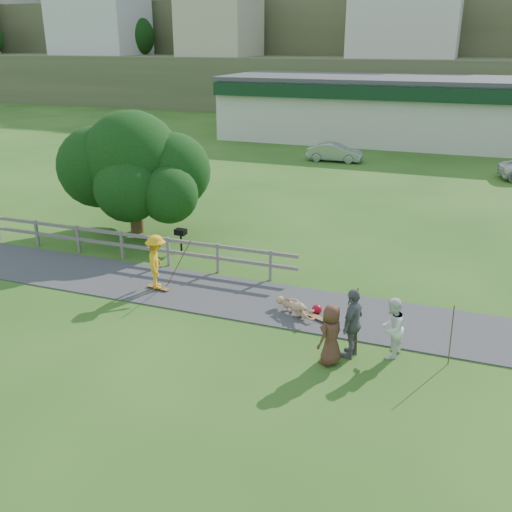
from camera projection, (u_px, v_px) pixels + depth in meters
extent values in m
plane|color=#244F16|center=(175.00, 310.00, 17.69)|extent=(260.00, 260.00, 0.00)
cube|color=#373739|center=(196.00, 291.00, 19.00)|extent=(34.00, 3.00, 0.04)
cube|color=#605D55|center=(37.00, 233.00, 23.00)|extent=(0.10, 0.10, 1.10)
cube|color=#605D55|center=(78.00, 239.00, 22.35)|extent=(0.10, 0.10, 1.10)
cube|color=#605D55|center=(122.00, 245.00, 21.70)|extent=(0.10, 0.10, 1.10)
cube|color=#605D55|center=(169.00, 251.00, 21.04)|extent=(0.10, 0.10, 1.10)
cube|color=#605D55|center=(218.00, 258.00, 20.39)|extent=(0.10, 0.10, 1.10)
cube|color=#605D55|center=(271.00, 265.00, 19.74)|extent=(0.10, 0.10, 1.10)
cube|color=#605D55|center=(110.00, 232.00, 21.70)|extent=(15.00, 0.08, 0.12)
cube|color=#605D55|center=(111.00, 244.00, 21.86)|extent=(15.00, 0.08, 0.12)
cube|color=beige|center=(422.00, 112.00, 46.20)|extent=(32.00, 10.00, 4.80)
cube|color=#12331B|center=(417.00, 94.00, 41.01)|extent=(32.00, 0.60, 1.00)
cube|color=#48484C|center=(425.00, 79.00, 45.30)|extent=(32.50, 10.50, 0.30)
cube|color=#4B5633|center=(402.00, 86.00, 64.82)|extent=(220.00, 14.00, 6.00)
cube|color=silver|center=(408.00, 24.00, 62.52)|extent=(10.00, 9.00, 7.00)
cube|color=#4B5633|center=(417.00, 51.00, 74.97)|extent=(220.00, 14.00, 13.00)
cube|color=#4B5633|center=(429.00, 21.00, 84.95)|extent=(220.00, 14.00, 21.00)
imported|color=#F3AC16|center=(157.00, 265.00, 18.81)|extent=(1.13, 1.36, 1.83)
imported|color=tan|center=(295.00, 307.00, 17.27)|extent=(1.10, 1.49, 0.55)
imported|color=white|center=(392.00, 328.00, 14.84)|extent=(0.79, 0.92, 1.67)
imported|color=slate|center=(353.00, 323.00, 14.82)|extent=(0.66, 1.20, 1.93)
imported|color=brown|center=(331.00, 335.00, 14.53)|extent=(0.81, 0.94, 1.63)
imported|color=#95989C|center=(335.00, 152.00, 39.27)|extent=(3.82, 1.46, 1.24)
sphere|color=#B2081C|center=(317.00, 309.00, 17.42)|extent=(0.30, 0.30, 0.30)
cylinder|color=brown|center=(178.00, 260.00, 18.93)|extent=(0.03, 0.03, 2.03)
cylinder|color=brown|center=(357.00, 322.00, 14.83)|extent=(0.03, 0.03, 1.96)
cylinder|color=brown|center=(451.00, 335.00, 14.46)|extent=(0.03, 0.03, 1.68)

